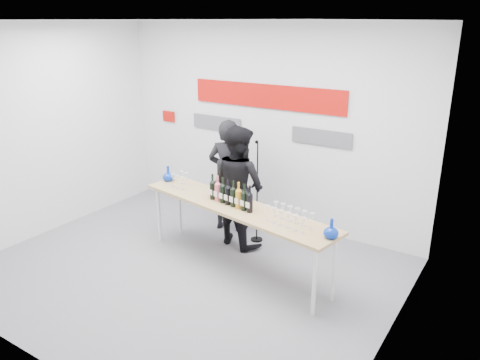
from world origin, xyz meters
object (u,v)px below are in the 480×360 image
object	(u,v)px
tasting_table	(236,210)
presenter_right	(238,186)
presenter_left	(229,176)
mic_stand	(257,211)

from	to	relation	value
tasting_table	presenter_right	xyz separation A→B (m)	(-0.37, 0.62, 0.06)
presenter_left	presenter_right	bearing A→B (deg)	125.32
tasting_table	presenter_right	bearing A→B (deg)	130.72
presenter_right	mic_stand	xyz separation A→B (m)	(0.19, 0.18, -0.39)
presenter_left	presenter_right	distance (m)	0.48
tasting_table	presenter_right	world-z (taller)	presenter_right
presenter_left	mic_stand	xyz separation A→B (m)	(0.56, -0.12, -0.39)
mic_stand	presenter_right	bearing A→B (deg)	-153.06
presenter_left	mic_stand	size ratio (longest dim) A/B	1.13
presenter_left	presenter_right	size ratio (longest dim) A/B	0.99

